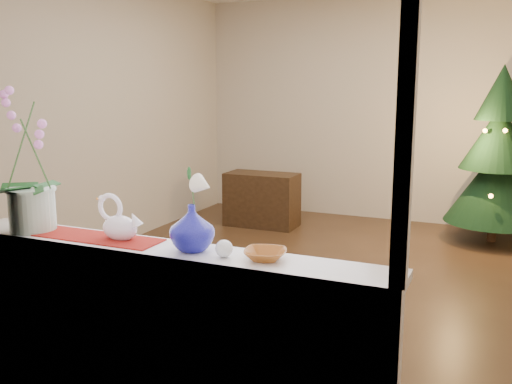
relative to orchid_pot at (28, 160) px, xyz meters
The scene contains 16 objects.
ground 2.80m from the orchid_pot, 72.60° to the left, with size 5.00×5.00×0.00m, color #322114.
wall_back 4.94m from the orchid_pot, 81.31° to the left, with size 4.50×0.10×2.70m, color beige.
wall_front 0.76m from the orchid_pot, ahead, with size 4.50×0.10×2.70m, color beige.
wall_left 2.82m from the orchid_pot, 122.27° to the left, with size 0.10×5.00×2.70m, color beige.
window_apron 1.12m from the orchid_pot, ahead, with size 2.20×0.08×0.88m, color white.
windowsill 0.84m from the orchid_pot, ahead, with size 2.20×0.26×0.04m, color white.
window_frame 0.86m from the orchid_pot, ahead, with size 2.22×0.06×1.60m, color white, non-canonical shape.
runner 0.51m from the orchid_pot, ahead, with size 0.70×0.20×0.01m, color maroon.
orchid_pot is the anchor object (origin of this frame).
swan 0.57m from the orchid_pot, ahead, with size 0.24×0.11×0.21m, color white, non-canonical shape.
blue_vase 0.94m from the orchid_pot, ahead, with size 0.23×0.23×0.24m, color navy.
lily 0.91m from the orchid_pot, ahead, with size 0.13×0.08×0.18m, color silver, non-canonical shape.
paperweight 1.13m from the orchid_pot, ahead, with size 0.08×0.08×0.08m, color white.
amber_dish 1.30m from the orchid_pot, ahead, with size 0.15×0.15×0.04m, color brown.
xmas_tree 4.78m from the orchid_pot, 64.07° to the left, with size 1.01×1.01×1.85m, color black, non-canonical shape.
side_table 4.08m from the orchid_pot, 96.21° to the left, with size 0.84×0.42×0.63m, color black.
Camera 1 is at (1.40, -4.48, 1.64)m, focal length 40.00 mm.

